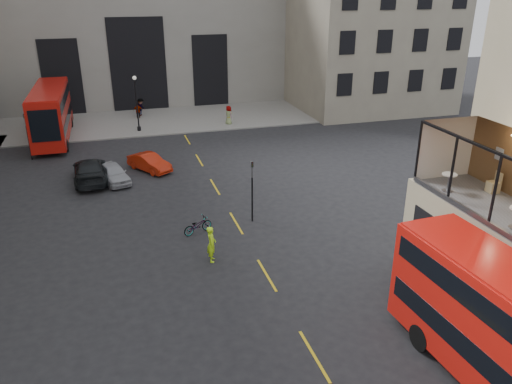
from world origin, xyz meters
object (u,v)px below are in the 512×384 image
object	(u,v)px
traffic_light_near	(252,184)
pedestrian_c	(138,111)
bus_far	(51,111)
car_c	(90,170)
street_lamp_b	(137,107)
cyclist	(211,244)
bicycle	(198,225)
pedestrian_a	(64,127)
cafe_table_far	(449,180)
pedestrian_d	(229,115)
traffic_light_far	(27,131)
car_b	(149,163)
car_a	(114,173)
cafe_chair_d	(493,186)
pedestrian_b	(141,108)

from	to	relation	value
traffic_light_near	pedestrian_c	distance (m)	27.46
bus_far	car_c	bearing A→B (deg)	-74.80
street_lamp_b	cyclist	bearing A→B (deg)	-86.20
traffic_light_near	bus_far	distance (m)	25.03
bicycle	pedestrian_a	distance (m)	24.28
bicycle	cafe_table_far	size ratio (longest dim) A/B	2.21
street_lamp_b	traffic_light_near	bearing A→B (deg)	-77.20
cafe_table_far	bus_far	bearing A→B (deg)	122.45
bus_far	street_lamp_b	bearing A→B (deg)	2.78
pedestrian_d	traffic_light_far	bearing A→B (deg)	86.91
car_b	pedestrian_a	distance (m)	13.34
pedestrian_a	cafe_table_far	bearing A→B (deg)	-51.41
pedestrian_c	car_b	bearing A→B (deg)	91.62
bicycle	cyclist	xyz separation A→B (m)	(0.13, -3.29, 0.49)
car_a	cyclist	xyz separation A→B (m)	(4.46, -12.87, 0.30)
pedestrian_c	cafe_table_far	size ratio (longest dim) A/B	2.12
car_b	cyclist	size ratio (longest dim) A/B	2.02
car_b	car_c	world-z (taller)	car_c
pedestrian_a	pedestrian_c	size ratio (longest dim) A/B	1.13
cafe_chair_d	traffic_light_far	bearing A→B (deg)	131.69
car_a	bicycle	size ratio (longest dim) A/B	2.18
bus_far	car_c	size ratio (longest dim) A/B	2.12
traffic_light_near	bus_far	xyz separation A→B (m)	(-12.58, 21.63, 0.22)
pedestrian_c	car_a	bearing A→B (deg)	83.30
car_b	pedestrian_c	size ratio (longest dim) A/B	2.25
traffic_light_near	pedestrian_b	world-z (taller)	traffic_light_near
car_a	traffic_light_near	bearing A→B (deg)	-65.40
traffic_light_near	traffic_light_far	xyz separation A→B (m)	(-14.00, 16.00, 0.00)
cyclist	pedestrian_c	distance (m)	30.92
car_c	cafe_table_far	size ratio (longest dim) A/B	6.80
street_lamp_b	car_a	world-z (taller)	street_lamp_b
bus_far	car_a	xyz separation A→B (m)	(4.84, -12.63, -1.97)
car_c	bicycle	world-z (taller)	car_c
traffic_light_far	cafe_chair_d	world-z (taller)	cafe_chair_d
bus_far	cafe_chair_d	bearing A→B (deg)	-55.69
cafe_table_far	traffic_light_far	bearing A→B (deg)	130.00
traffic_light_far	car_b	world-z (taller)	traffic_light_far
bicycle	traffic_light_near	bearing A→B (deg)	-102.63
street_lamp_b	pedestrian_d	world-z (taller)	street_lamp_b
car_b	bicycle	xyz separation A→B (m)	(1.65, -11.27, -0.17)
street_lamp_b	car_a	xyz separation A→B (m)	(-2.74, -13.00, -1.72)
cyclist	cafe_table_far	distance (m)	11.76
traffic_light_near	traffic_light_far	bearing A→B (deg)	131.19
bus_far	cafe_chair_d	distance (m)	37.48
bus_far	cyclist	size ratio (longest dim) A/B	6.10
traffic_light_near	pedestrian_c	world-z (taller)	traffic_light_near
car_b	pedestrian_c	distance (m)	16.34
traffic_light_far	pedestrian_a	size ratio (longest dim) A/B	1.93
car_b	cafe_chair_d	world-z (taller)	cafe_chair_d
traffic_light_near	pedestrian_a	distance (m)	25.18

